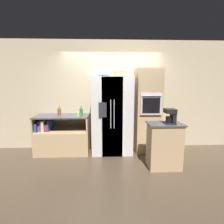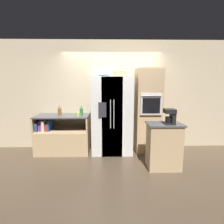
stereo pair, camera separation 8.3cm
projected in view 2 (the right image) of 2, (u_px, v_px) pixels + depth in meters
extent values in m
plane|color=#4C3D2D|center=(112.00, 153.00, 4.38)|extent=(20.00, 20.00, 0.00)
cube|color=beige|center=(112.00, 96.00, 4.61)|extent=(12.00, 0.06, 2.80)
cube|color=tan|center=(64.00, 141.00, 4.41)|extent=(1.29, 0.68, 0.57)
cube|color=tan|center=(63.00, 129.00, 4.36)|extent=(1.24, 0.62, 0.02)
cube|color=tan|center=(37.00, 123.00, 4.32)|extent=(0.04, 0.68, 0.34)
cube|color=tan|center=(88.00, 123.00, 4.34)|extent=(0.04, 0.68, 0.34)
cube|color=#4C4C51|center=(63.00, 116.00, 4.30)|extent=(1.29, 0.68, 0.03)
cube|color=#284C8E|center=(40.00, 126.00, 4.29)|extent=(0.05, 0.50, 0.19)
cube|color=#934784|center=(42.00, 125.00, 4.29)|extent=(0.03, 0.37, 0.24)
cube|color=#934784|center=(44.00, 124.00, 4.29)|extent=(0.05, 0.40, 0.27)
cube|color=silver|center=(46.00, 124.00, 4.29)|extent=(0.06, 0.50, 0.27)
cube|color=#B72D28|center=(49.00, 126.00, 4.30)|extent=(0.05, 0.41, 0.18)
cube|color=#284C8E|center=(51.00, 124.00, 4.29)|extent=(0.04, 0.43, 0.26)
cube|color=silver|center=(112.00, 115.00, 4.32)|extent=(0.98, 0.68, 1.88)
cube|color=silver|center=(112.00, 118.00, 3.97)|extent=(0.49, 0.02, 1.85)
cube|color=silver|center=(112.00, 118.00, 3.97)|extent=(0.49, 0.02, 1.85)
cylinder|color=#B2B2B7|center=(110.00, 114.00, 3.93)|extent=(0.02, 0.02, 0.66)
cylinder|color=#B2B2B7|center=(114.00, 114.00, 3.93)|extent=(0.02, 0.02, 0.66)
cube|color=#2D2D33|center=(102.00, 110.00, 3.92)|extent=(0.18, 0.01, 0.34)
cube|color=tan|center=(148.00, 111.00, 4.37)|extent=(0.61, 0.59, 2.08)
cube|color=silver|center=(151.00, 104.00, 4.03)|extent=(0.50, 0.04, 0.51)
cube|color=black|center=(151.00, 106.00, 4.01)|extent=(0.41, 0.01, 0.36)
cylinder|color=#B2B2B7|center=(152.00, 96.00, 3.96)|extent=(0.44, 0.02, 0.02)
cube|color=tan|center=(152.00, 80.00, 3.95)|extent=(0.57, 0.01, 0.53)
cube|color=tan|center=(164.00, 147.00, 3.53)|extent=(0.64, 0.42, 0.91)
cube|color=#4C4C51|center=(165.00, 124.00, 3.46)|extent=(0.70, 0.46, 0.03)
cylinder|color=tan|center=(120.00, 74.00, 4.16)|extent=(0.32, 0.32, 0.11)
torus|color=tan|center=(120.00, 72.00, 4.15)|extent=(0.34, 0.34, 0.03)
ellipsoid|color=#668C99|center=(104.00, 75.00, 4.08)|extent=(0.29, 0.29, 0.06)
cylinder|color=#33723F|center=(81.00, 112.00, 4.29)|extent=(0.08, 0.08, 0.16)
cone|color=#33723F|center=(81.00, 108.00, 4.27)|extent=(0.08, 0.08, 0.04)
cylinder|color=#33723F|center=(81.00, 107.00, 4.27)|extent=(0.03, 0.03, 0.02)
cylinder|color=brown|center=(60.00, 112.00, 4.25)|extent=(0.09, 0.09, 0.17)
cone|color=brown|center=(59.00, 107.00, 4.23)|extent=(0.09, 0.09, 0.05)
cylinder|color=brown|center=(59.00, 106.00, 4.23)|extent=(0.03, 0.03, 0.02)
cylinder|color=#B2D166|center=(78.00, 114.00, 4.16)|extent=(0.08, 0.08, 0.10)
torus|color=#B2D166|center=(80.00, 114.00, 4.16)|extent=(0.07, 0.01, 0.07)
cube|color=black|center=(169.00, 123.00, 3.41)|extent=(0.20, 0.21, 0.02)
cylinder|color=black|center=(168.00, 120.00, 3.40)|extent=(0.12, 0.12, 0.13)
cube|color=black|center=(173.00, 116.00, 3.39)|extent=(0.07, 0.18, 0.30)
cube|color=black|center=(170.00, 111.00, 3.37)|extent=(0.20, 0.21, 0.08)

